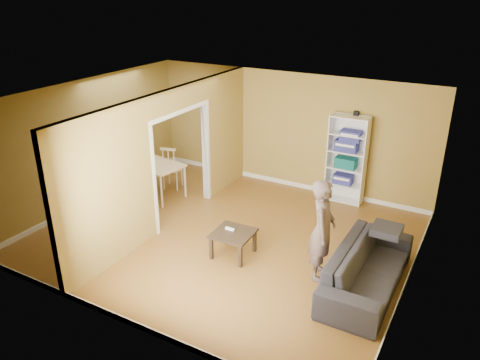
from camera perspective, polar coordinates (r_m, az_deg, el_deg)
name	(u,v)px	position (r m, az deg, el deg)	size (l,w,h in m)	color
room_shell	(224,171)	(8.19, -1.91, 1.08)	(6.50, 6.50, 6.50)	brown
partition	(169,159)	(8.83, -8.61, 2.49)	(0.22, 5.50, 2.60)	olive
wall_speaker	(356,114)	(9.81, 13.99, 7.85)	(0.10, 0.10, 0.10)	black
sofa	(368,262)	(7.44, 15.38, -9.65)	(1.00, 2.34, 0.89)	black
person	(323,222)	(7.29, 10.09, -5.03)	(0.55, 0.71, 1.95)	slate
bookshelf	(347,159)	(10.03, 12.96, 2.51)	(0.79, 0.35, 1.88)	white
paper_box_navy_a	(343,179)	(10.16, 12.45, 0.14)	(0.39, 0.25, 0.20)	navy
paper_box_teal	(346,162)	(10.01, 12.77, 2.09)	(0.43, 0.28, 0.22)	#226662
paper_box_navy_b	(347,145)	(9.89, 12.89, 4.13)	(0.46, 0.30, 0.23)	navy
paper_box_navy_c	(351,136)	(9.81, 13.35, 5.19)	(0.42, 0.27, 0.21)	#1A1455
coffee_table	(233,236)	(8.01, -0.84, -6.83)	(0.66, 0.66, 0.44)	#2E2319
game_controller	(230,229)	(8.05, -1.24, -5.97)	(0.17, 0.04, 0.03)	white
dining_table	(155,167)	(10.26, -10.36, 1.57)	(1.19, 0.80, 0.75)	tan
chair_left	(130,167)	(10.87, -13.27, 1.52)	(0.44, 0.44, 0.97)	tan
chair_near	(136,187)	(9.88, -12.57, -0.85)	(0.41, 0.41, 0.90)	tan
chair_far	(172,167)	(10.65, -8.26, 1.61)	(0.47, 0.47, 1.02)	tan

